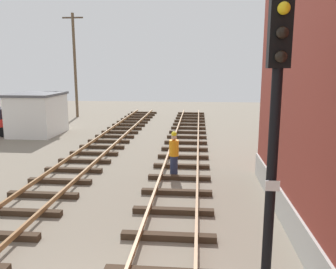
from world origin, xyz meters
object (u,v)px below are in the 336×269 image
(signal_mast, at_px, (275,126))
(utility_pole_far, at_px, (75,64))
(control_hut, at_px, (37,114))
(track_worker_foreground, at_px, (174,154))

(signal_mast, xyz_separation_m, utility_pole_far, (-12.24, 24.38, 1.24))
(control_hut, distance_m, utility_pole_far, 8.95)
(utility_pole_far, distance_m, track_worker_foreground, 19.64)
(signal_mast, distance_m, utility_pole_far, 27.31)
(signal_mast, distance_m, track_worker_foreground, 8.58)
(control_hut, xyz_separation_m, utility_pole_far, (-0.26, 8.31, 3.31))
(utility_pole_far, bearing_deg, track_worker_foreground, -58.89)
(signal_mast, bearing_deg, control_hut, 126.71)
(utility_pole_far, relative_size, track_worker_foreground, 4.82)
(signal_mast, xyz_separation_m, control_hut, (-11.98, 16.06, -2.07))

